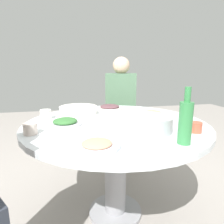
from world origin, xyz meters
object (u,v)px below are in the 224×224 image
dish_greens (65,122)px  stool_for_diner_right (121,141)px  diner_right (121,96)px  tea_cup_far (30,129)px  dish_shrimp (97,145)px  tea_cup_side (196,127)px  round_dining_table (116,141)px  dish_eggplant (110,107)px  green_bottle (185,121)px  tea_cup_near (46,114)px  dish_noodles (152,114)px  rice_bowl (150,123)px  soup_bowl (78,110)px

dish_greens → stool_for_diner_right: (0.91, -0.61, -0.52)m
dish_greens → diner_right: (0.91, -0.61, 0.03)m
tea_cup_far → dish_shrimp: bearing=-128.9°
tea_cup_side → dish_shrimp: bearing=100.6°
round_dining_table → dish_shrimp: dish_shrimp is taller
dish_shrimp → tea_cup_far: tea_cup_far is taller
round_dining_table → dish_eggplant: (0.43, -0.04, 0.16)m
stool_for_diner_right → diner_right: 0.55m
round_dining_table → green_bottle: 0.58m
dish_eggplant → tea_cup_near: (-0.24, 0.53, 0.02)m
dish_noodles → dish_greens: bearing=101.6°
tea_cup_far → tea_cup_side: bearing=-100.0°
rice_bowl → stool_for_diner_right: 1.26m
dish_greens → diner_right: 1.09m
green_bottle → tea_cup_side: 0.23m
dish_shrimp → green_bottle: bearing=-94.4°
dish_noodles → stool_for_diner_right: (0.77, 0.05, -0.51)m
dish_greens → tea_cup_far: 0.24m
round_dining_table → tea_cup_side: (-0.32, -0.40, 0.17)m
soup_bowl → tea_cup_near: bearing=114.9°
dish_shrimp → stool_for_diner_right: (1.32, -0.46, -0.51)m
round_dining_table → tea_cup_far: 0.58m
dish_shrimp → tea_cup_far: 0.44m
rice_bowl → round_dining_table: bearing=32.6°
tea_cup_far → tea_cup_near: bearing=-7.7°
round_dining_table → diner_right: (0.89, -0.27, 0.19)m
round_dining_table → soup_bowl: 0.42m
tea_cup_side → tea_cup_far: bearing=80.0°
soup_bowl → dish_shrimp: soup_bowl is taller
soup_bowl → tea_cup_side: soup_bowl is taller
soup_bowl → dish_noodles: soup_bowl is taller
round_dining_table → tea_cup_near: size_ratio=15.89×
green_bottle → tea_cup_side: (0.14, -0.16, -0.08)m
dish_greens → green_bottle: size_ratio=0.75×
tea_cup_far → diner_right: (1.05, -0.80, 0.02)m
dish_shrimp → dish_eggplant: bearing=-15.2°
dish_greens → green_bottle: 0.74m
tea_cup_near → tea_cup_far: bearing=172.3°
round_dining_table → stool_for_diner_right: bearing=-16.8°
dish_greens → tea_cup_side: size_ratio=3.07×
tea_cup_near → stool_for_diner_right: size_ratio=0.17×
green_bottle → tea_cup_near: green_bottle is taller
round_dining_table → diner_right: 0.95m
diner_right → dish_eggplant: bearing=154.2°
soup_bowl → dish_eggplant: (0.13, -0.29, -0.01)m
soup_bowl → tea_cup_far: 0.53m
dish_noodles → dish_shrimp: same height
dish_eggplant → tea_cup_near: tea_cup_near is taller
dish_noodles → tea_cup_near: size_ratio=2.95×
diner_right → dish_greens: bearing=146.0°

